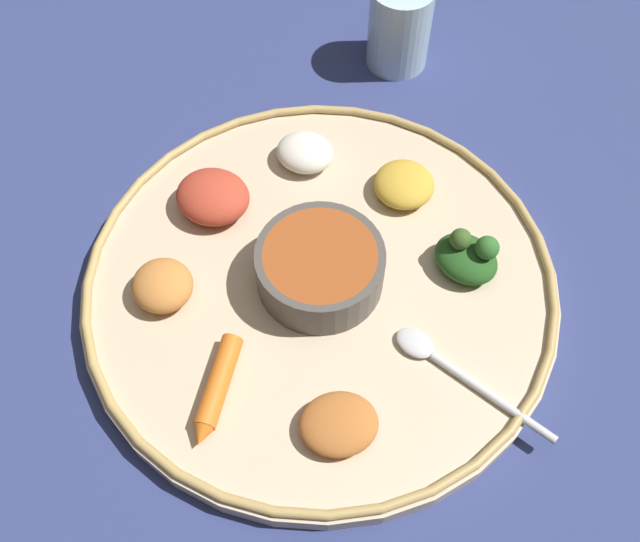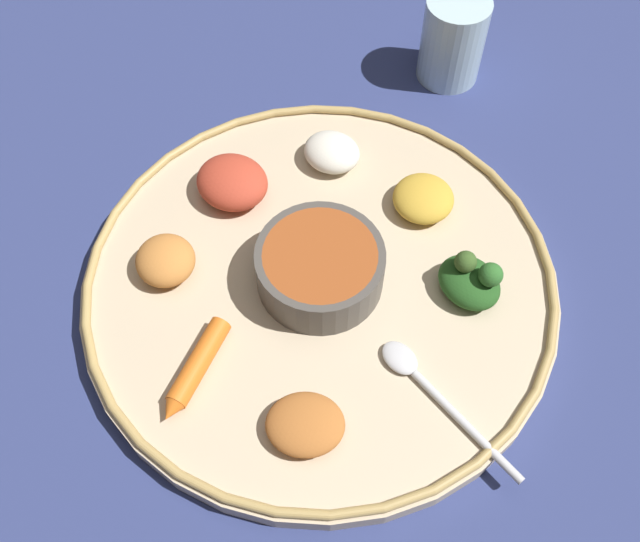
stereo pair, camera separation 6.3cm
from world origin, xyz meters
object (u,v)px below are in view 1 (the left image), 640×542
Objects in this scene: greens_pile at (468,256)px; drinking_glass at (399,31)px; spoon at (448,366)px; carrot_near_spoon at (217,388)px; center_bowl at (320,266)px.

greens_pile is 0.29m from drinking_glass.
greens_pile is at bearing 96.82° from spoon.
spoon is at bearing 27.57° from carrot_near_spoon.
carrot_near_spoon is (-0.15, -0.19, -0.01)m from greens_pile.
greens_pile reaches higher than center_bowl.
drinking_glass is (0.01, 0.43, 0.01)m from carrot_near_spoon.
greens_pile reaches higher than spoon.
center_bowl is 0.13m from carrot_near_spoon.
greens_pile is at bearing 27.05° from center_bowl.
greens_pile is at bearing 50.51° from carrot_near_spoon.
center_bowl reaches higher than spoon.
carrot_near_spoon is 1.01× the size of drinking_glass.
spoon is 1.57× the size of drinking_glass.
drinking_glass is (-0.15, 0.35, 0.02)m from spoon.
greens_pile is 0.76× the size of drinking_glass.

